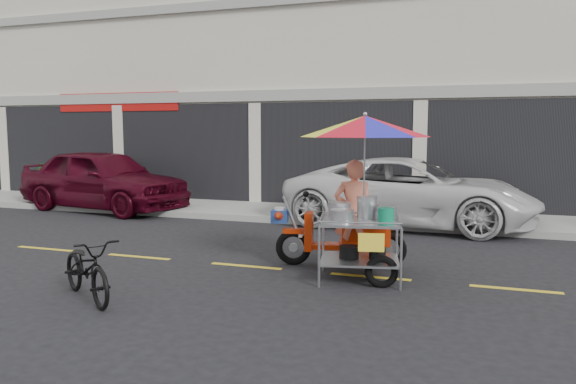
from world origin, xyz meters
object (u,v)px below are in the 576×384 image
(maroon_sedan, at_px, (103,179))
(white_pickup, at_px, (410,192))
(food_vendor_rig, at_px, (359,173))
(near_bicycle, at_px, (87,268))

(maroon_sedan, bearing_deg, white_pickup, -78.98)
(food_vendor_rig, bearing_deg, white_pickup, 75.25)
(near_bicycle, distance_m, food_vendor_rig, 3.99)
(white_pickup, bearing_deg, maroon_sedan, 95.39)
(near_bicycle, bearing_deg, maroon_sedan, 69.15)
(maroon_sedan, height_order, near_bicycle, maroon_sedan)
(white_pickup, relative_size, near_bicycle, 3.55)
(white_pickup, distance_m, food_vendor_rig, 4.65)
(maroon_sedan, xyz_separation_m, white_pickup, (8.13, 0.17, -0.07))
(near_bicycle, relative_size, food_vendor_rig, 0.58)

